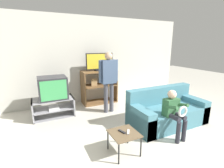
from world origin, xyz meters
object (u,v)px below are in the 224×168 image
(snack_table, at_px, (124,135))
(remote_control_white, at_px, (128,132))
(couch, at_px, (166,112))
(person_standing_adult, at_px, (109,77))
(person_seated_child, at_px, (174,110))
(television_flat, at_px, (100,62))
(media_shelf, at_px, (99,86))
(television_main, at_px, (53,88))
(tv_stand, at_px, (54,107))
(remote_control_black, at_px, (122,132))

(snack_table, xyz_separation_m, remote_control_white, (0.07, -0.02, 0.05))
(couch, height_order, person_standing_adult, person_standing_adult)
(person_seated_child, bearing_deg, television_flat, 102.98)
(media_shelf, xyz_separation_m, person_standing_adult, (-0.04, -0.80, 0.45))
(snack_table, distance_m, couch, 1.49)
(television_flat, xyz_separation_m, snack_table, (-0.55, -2.47, -0.93))
(television_flat, relative_size, snack_table, 1.86)
(media_shelf, distance_m, remote_control_white, 2.53)
(television_main, height_order, snack_table, television_main)
(tv_stand, relative_size, television_main, 1.47)
(snack_table, relative_size, person_seated_child, 0.48)
(tv_stand, distance_m, television_main, 0.51)
(tv_stand, xyz_separation_m, television_flat, (1.44, 0.45, 1.03))
(television_flat, relative_size, person_seated_child, 0.90)
(tv_stand, xyz_separation_m, person_standing_adult, (1.37, -0.35, 0.74))
(television_main, bearing_deg, media_shelf, 17.45)
(snack_table, bearing_deg, media_shelf, 78.21)
(tv_stand, xyz_separation_m, couch, (2.29, -1.51, 0.05))
(remote_control_white, height_order, person_seated_child, person_seated_child)
(remote_control_black, xyz_separation_m, couch, (1.42, 0.48, -0.10))
(tv_stand, relative_size, remote_control_black, 6.80)
(snack_table, relative_size, remote_control_white, 3.13)
(remote_control_white, xyz_separation_m, couch, (1.34, 0.53, -0.10))
(tv_stand, relative_size, remote_control_white, 6.80)
(remote_control_black, xyz_separation_m, person_seated_child, (1.13, -0.01, 0.17))
(tv_stand, relative_size, person_seated_child, 1.05)
(snack_table, bearing_deg, remote_control_black, 120.67)
(remote_control_white, bearing_deg, snack_table, -163.83)
(media_shelf, bearing_deg, television_flat, 4.06)
(person_standing_adult, xyz_separation_m, person_seated_child, (0.63, -1.64, -0.41))
(tv_stand, height_order, person_standing_adult, person_standing_adult)
(person_seated_child, bearing_deg, couch, 58.65)
(snack_table, xyz_separation_m, person_seated_child, (1.11, 0.03, 0.23))
(snack_table, relative_size, remote_control_black, 3.13)
(television_main, distance_m, television_flat, 1.57)
(person_standing_adult, bearing_deg, media_shelf, 87.43)
(media_shelf, xyz_separation_m, remote_control_white, (-0.45, -2.49, -0.13))
(media_shelf, height_order, television_flat, television_flat)
(television_main, relative_size, person_standing_adult, 0.42)
(tv_stand, height_order, snack_table, tv_stand)
(television_main, xyz_separation_m, snack_table, (0.87, -2.03, -0.41))
(person_standing_adult, bearing_deg, couch, -51.54)
(television_main, height_order, person_standing_adult, person_standing_adult)
(media_shelf, relative_size, remote_control_black, 7.26)
(tv_stand, distance_m, snack_table, 2.21)
(television_flat, height_order, couch, television_flat)
(tv_stand, xyz_separation_m, person_seated_child, (2.00, -1.99, 0.33))
(media_shelf, xyz_separation_m, couch, (0.89, -1.96, -0.24))
(television_flat, distance_m, couch, 2.35)
(snack_table, height_order, person_seated_child, person_seated_child)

